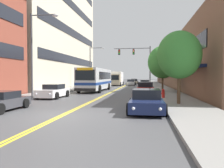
{
  "coord_description": "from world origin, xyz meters",
  "views": [
    {
      "loc": [
        4.3,
        -10.93,
        2.06
      ],
      "look_at": [
        0.22,
        16.33,
        1.09
      ],
      "focal_mm": 35.0,
      "sensor_mm": 36.0,
      "label": 1
    }
  ],
  "objects_px": {
    "traffic_signal_mast": "(138,58)",
    "car_champagne_moving_third": "(134,81)",
    "car_silver_moving_lead": "(131,83)",
    "fire_hydrant": "(163,93)",
    "street_lamp_left_far": "(92,63)",
    "car_beige_moving_second": "(135,82)",
    "car_charcoal_parked_left_near": "(101,83)",
    "box_truck": "(116,78)",
    "city_bus": "(96,79)",
    "car_navy_parked_right_foreground": "(146,101)",
    "car_white_parked_left_mid": "(53,91)",
    "street_lamp_left_near": "(36,48)",
    "street_tree_right_near": "(179,55)",
    "car_black_parked_right_far": "(145,84)",
    "car_red_parked_right_mid": "(145,89)",
    "street_tree_right_mid": "(163,62)"
  },
  "relations": [
    {
      "from": "city_bus",
      "to": "car_navy_parked_right_foreground",
      "type": "distance_m",
      "value": 18.52
    },
    {
      "from": "city_bus",
      "to": "car_champagne_moving_third",
      "type": "distance_m",
      "value": 40.83
    },
    {
      "from": "car_charcoal_parked_left_near",
      "to": "street_lamp_left_near",
      "type": "xyz_separation_m",
      "value": [
        -0.5,
        -25.93,
        3.82
      ]
    },
    {
      "from": "street_lamp_left_far",
      "to": "car_charcoal_parked_left_near",
      "type": "bearing_deg",
      "value": 85.32
    },
    {
      "from": "car_beige_moving_second",
      "to": "box_truck",
      "type": "relative_size",
      "value": 0.58
    },
    {
      "from": "car_red_parked_right_mid",
      "to": "fire_hydrant",
      "type": "distance_m",
      "value": 5.0
    },
    {
      "from": "car_beige_moving_second",
      "to": "traffic_signal_mast",
      "type": "height_order",
      "value": "traffic_signal_mast"
    },
    {
      "from": "street_tree_right_mid",
      "to": "car_white_parked_left_mid",
      "type": "bearing_deg",
      "value": -140.84
    },
    {
      "from": "car_navy_parked_right_foreground",
      "to": "car_silver_moving_lead",
      "type": "relative_size",
      "value": 0.98
    },
    {
      "from": "car_charcoal_parked_left_near",
      "to": "fire_hydrant",
      "type": "height_order",
      "value": "car_charcoal_parked_left_near"
    },
    {
      "from": "car_champagne_moving_third",
      "to": "fire_hydrant",
      "type": "height_order",
      "value": "car_champagne_moving_third"
    },
    {
      "from": "car_charcoal_parked_left_near",
      "to": "box_truck",
      "type": "height_order",
      "value": "box_truck"
    },
    {
      "from": "car_charcoal_parked_left_near",
      "to": "city_bus",
      "type": "bearing_deg",
      "value": -81.72
    },
    {
      "from": "car_navy_parked_right_foreground",
      "to": "traffic_signal_mast",
      "type": "xyz_separation_m",
      "value": [
        -1.24,
        24.69,
        4.51
      ]
    },
    {
      "from": "car_white_parked_left_mid",
      "to": "traffic_signal_mast",
      "type": "relative_size",
      "value": 0.62
    },
    {
      "from": "traffic_signal_mast",
      "to": "street_lamp_left_near",
      "type": "height_order",
      "value": "street_lamp_left_near"
    },
    {
      "from": "street_tree_right_near",
      "to": "street_lamp_left_near",
      "type": "bearing_deg",
      "value": 171.02
    },
    {
      "from": "traffic_signal_mast",
      "to": "street_lamp_left_far",
      "type": "relative_size",
      "value": 0.99
    },
    {
      "from": "car_champagne_moving_third",
      "to": "traffic_signal_mast",
      "type": "relative_size",
      "value": 0.61
    },
    {
      "from": "street_lamp_left_near",
      "to": "street_lamp_left_far",
      "type": "distance_m",
      "value": 20.26
    },
    {
      "from": "box_truck",
      "to": "street_tree_right_mid",
      "type": "bearing_deg",
      "value": -66.95
    },
    {
      "from": "car_white_parked_left_mid",
      "to": "street_lamp_left_near",
      "type": "height_order",
      "value": "street_lamp_left_near"
    },
    {
      "from": "car_charcoal_parked_left_near",
      "to": "car_champagne_moving_third",
      "type": "distance_m",
      "value": 27.73
    },
    {
      "from": "car_silver_moving_lead",
      "to": "fire_hydrant",
      "type": "relative_size",
      "value": 5.93
    },
    {
      "from": "car_beige_moving_second",
      "to": "street_tree_right_near",
      "type": "height_order",
      "value": "street_tree_right_near"
    },
    {
      "from": "city_bus",
      "to": "fire_hydrant",
      "type": "height_order",
      "value": "city_bus"
    },
    {
      "from": "car_silver_moving_lead",
      "to": "car_beige_moving_second",
      "type": "distance_m",
      "value": 11.16
    },
    {
      "from": "street_tree_right_near",
      "to": "car_black_parked_right_far",
      "type": "bearing_deg",
      "value": 95.08
    },
    {
      "from": "car_white_parked_left_mid",
      "to": "city_bus",
      "type": "bearing_deg",
      "value": 79.68
    },
    {
      "from": "car_champagne_moving_third",
      "to": "fire_hydrant",
      "type": "distance_m",
      "value": 51.08
    },
    {
      "from": "car_charcoal_parked_left_near",
      "to": "car_white_parked_left_mid",
      "type": "height_order",
      "value": "car_charcoal_parked_left_near"
    },
    {
      "from": "traffic_signal_mast",
      "to": "car_champagne_moving_third",
      "type": "bearing_deg",
      "value": 93.86
    },
    {
      "from": "car_white_parked_left_mid",
      "to": "street_tree_right_mid",
      "type": "distance_m",
      "value": 14.45
    },
    {
      "from": "car_charcoal_parked_left_near",
      "to": "fire_hydrant",
      "type": "distance_m",
      "value": 25.8
    },
    {
      "from": "car_beige_moving_second",
      "to": "car_champagne_moving_third",
      "type": "bearing_deg",
      "value": 93.87
    },
    {
      "from": "car_red_parked_right_mid",
      "to": "car_black_parked_right_far",
      "type": "xyz_separation_m",
      "value": [
        -0.07,
        17.54,
        -0.02
      ]
    },
    {
      "from": "street_lamp_left_far",
      "to": "fire_hydrant",
      "type": "height_order",
      "value": "street_lamp_left_far"
    },
    {
      "from": "street_lamp_left_near",
      "to": "car_red_parked_right_mid",
      "type": "bearing_deg",
      "value": 37.15
    },
    {
      "from": "car_navy_parked_right_foreground",
      "to": "fire_hydrant",
      "type": "relative_size",
      "value": 5.81
    },
    {
      "from": "car_charcoal_parked_left_near",
      "to": "car_silver_moving_lead",
      "type": "height_order",
      "value": "car_charcoal_parked_left_near"
    },
    {
      "from": "car_silver_moving_lead",
      "to": "fire_hydrant",
      "type": "height_order",
      "value": "car_silver_moving_lead"
    },
    {
      "from": "fire_hydrant",
      "to": "car_champagne_moving_third",
      "type": "bearing_deg",
      "value": 95.64
    },
    {
      "from": "car_black_parked_right_far",
      "to": "car_beige_moving_second",
      "type": "relative_size",
      "value": 1.09
    },
    {
      "from": "car_navy_parked_right_foreground",
      "to": "car_red_parked_right_mid",
      "type": "height_order",
      "value": "car_red_parked_right_mid"
    },
    {
      "from": "street_tree_right_near",
      "to": "fire_hydrant",
      "type": "bearing_deg",
      "value": 99.83
    },
    {
      "from": "car_red_parked_right_mid",
      "to": "street_lamp_left_near",
      "type": "relative_size",
      "value": 0.6
    },
    {
      "from": "street_lamp_left_far",
      "to": "car_beige_moving_second",
      "type": "bearing_deg",
      "value": 75.24
    },
    {
      "from": "car_charcoal_parked_left_near",
      "to": "box_truck",
      "type": "xyz_separation_m",
      "value": [
        2.4,
        5.43,
        0.94
      ]
    },
    {
      "from": "car_beige_moving_second",
      "to": "traffic_signal_mast",
      "type": "xyz_separation_m",
      "value": [
        1.66,
        -24.56,
        4.53
      ]
    },
    {
      "from": "car_silver_moving_lead",
      "to": "fire_hydrant",
      "type": "distance_m",
      "value": 31.46
    }
  ]
}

